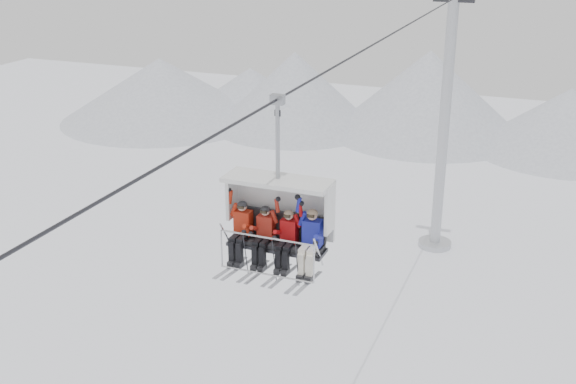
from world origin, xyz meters
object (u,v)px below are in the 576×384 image
at_px(skier_center_left, 264,234).
at_px(skier_far_right, 311,240).
at_px(chairlift_carrier, 280,210).
at_px(skier_far_left, 241,229).
at_px(lift_tower_right, 442,146).
at_px(skier_center_right, 287,238).

height_order(skier_center_left, skier_far_right, skier_far_right).
bearing_deg(chairlift_carrier, skier_far_left, -159.94).
xyz_separation_m(lift_tower_right, skier_far_right, (0.86, -22.79, 4.44)).
distance_m(chairlift_carrier, skier_far_left, 1.03).
bearing_deg(lift_tower_right, skier_far_left, -92.14).
bearing_deg(skier_far_right, skier_center_left, -179.41).
height_order(chairlift_carrier, skier_center_right, chairlift_carrier).
bearing_deg(lift_tower_right, skier_center_right, -89.25).
bearing_deg(skier_far_left, skier_center_right, -0.38).
xyz_separation_m(skier_far_left, skier_far_right, (1.71, 0.01, 0.02)).
bearing_deg(skier_center_right, lift_tower_right, 90.75).
height_order(skier_far_left, skier_center_left, skier_far_left).
relative_size(skier_center_left, skier_center_right, 1.00).
distance_m(skier_far_left, skier_center_left, 0.58).
height_order(skier_far_left, skier_far_right, skier_far_right).
xyz_separation_m(skier_center_left, skier_center_right, (0.57, -0.00, -0.01)).
height_order(lift_tower_right, skier_center_left, lift_tower_right).
relative_size(lift_tower_right, skier_far_right, 7.99).
bearing_deg(skier_center_left, skier_far_left, 179.51).
bearing_deg(skier_far_left, lift_tower_right, 87.86).
height_order(lift_tower_right, skier_center_right, lift_tower_right).
height_order(lift_tower_right, skier_far_right, lift_tower_right).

